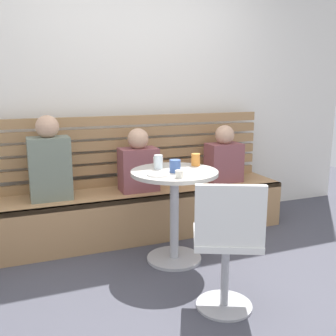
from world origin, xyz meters
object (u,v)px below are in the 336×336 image
person_adult (50,162)px  cup_mug_blue (175,166)px  cup_espresso_small (179,174)px  cup_ceramic_white (158,161)px  booth_bench (144,212)px  plate_small (158,174)px  cafe_table (174,198)px  white_chair (227,242)px  person_child_left (224,157)px  cup_tumbler_orange (196,160)px  person_child_middle (138,164)px  cup_water_clear (158,162)px

person_adult → cup_mug_blue: person_adult is taller
cup_espresso_small → cup_mug_blue: bearing=76.2°
person_adult → cup_ceramic_white: (0.83, -0.37, 0.02)m
booth_bench → plate_small: bearing=-99.4°
cafe_table → plate_small: size_ratio=4.35×
white_chair → cup_espresso_small: bearing=96.6°
cup_espresso_small → plate_small: cup_espresso_small is taller
cup_espresso_small → cup_mug_blue: 0.19m
plate_small → cup_mug_blue: bearing=16.9°
cafe_table → cup_mug_blue: cup_mug_blue is taller
cup_espresso_small → cafe_table: bearing=75.5°
person_adult → person_child_left: 1.66m
person_child_left → cup_ceramic_white: size_ratio=7.05×
booth_bench → cup_ceramic_white: cup_ceramic_white is taller
person_child_left → person_adult: bearing=179.9°
cafe_table → white_chair: 0.81m
cup_tumbler_orange → person_child_left: bearing=42.1°
person_child_left → person_child_middle: 0.89m
person_child_middle → cup_ceramic_white: 0.37m
plate_small → cup_water_clear: bearing=69.5°
white_chair → person_adult: (-0.88, 1.42, 0.29)m
person_child_middle → plate_small: bearing=-95.3°
cafe_table → person_child_left: bearing=37.8°
white_chair → plate_small: size_ratio=5.00×
cup_water_clear → cup_ceramic_white: 0.14m
cup_espresso_small → plate_small: (-0.11, 0.13, -0.02)m
person_adult → cup_mug_blue: bearing=-37.5°
white_chair → cup_water_clear: same height
person_child_middle → white_chair: bearing=-85.5°
cafe_table → person_adult: bearing=144.9°
cup_espresso_small → person_adult: bearing=134.1°
person_child_middle → cup_tumbler_orange: (0.34, -0.49, 0.10)m
booth_bench → plate_small: size_ratio=15.88×
cafe_table → cup_ceramic_white: bearing=100.2°
white_chair → person_child_middle: bearing=94.5°
person_child_middle → cafe_table: bearing=-80.2°
cafe_table → white_chair: bearing=-89.4°
person_child_middle → cup_ceramic_white: bearing=-80.5°
cup_espresso_small → cup_tumbler_orange: 0.45m
cafe_table → plate_small: 0.30m
person_child_left → cup_tumbler_orange: (-0.55, -0.50, 0.10)m
person_child_middle → cup_mug_blue: size_ratio=6.02×
booth_bench → cup_espresso_small: size_ratio=48.21×
white_chair → cup_mug_blue: white_chair is taller
cup_mug_blue → cup_ceramic_white: (-0.03, 0.29, -0.01)m
booth_bench → cup_tumbler_orange: 0.81m
cup_ceramic_white → cafe_table: bearing=-79.8°
cafe_table → cup_water_clear: (-0.09, 0.12, 0.28)m
booth_bench → person_child_middle: bearing=-172.6°
cafe_table → white_chair: white_chair is taller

